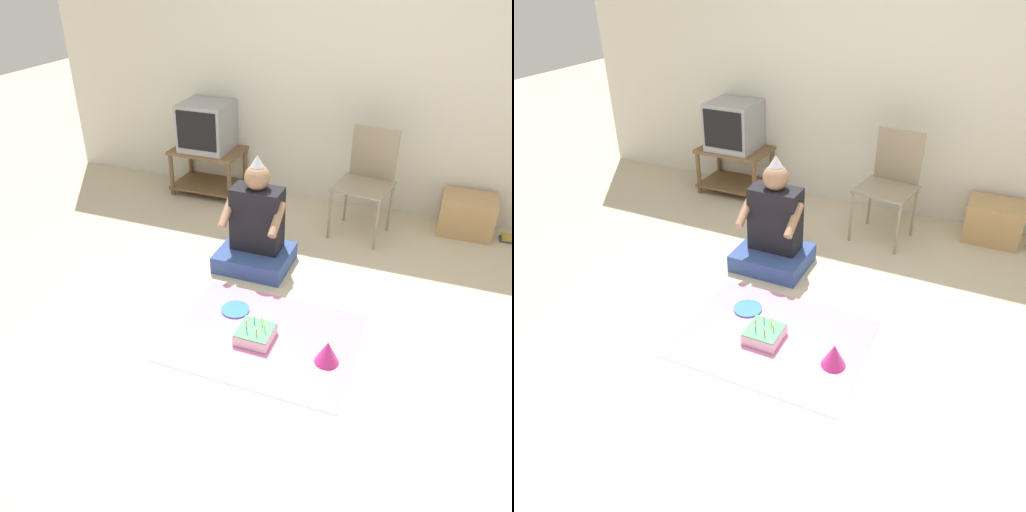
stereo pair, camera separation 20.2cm
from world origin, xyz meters
TOP-DOWN VIEW (x-y plane):
  - ground_plane at (0.00, 0.00)m, footprint 16.00×16.00m
  - wall_back at (0.00, 2.12)m, footprint 6.40×0.06m
  - tv_stand at (-1.46, 1.85)m, footprint 0.70×0.48m
  - tv at (-1.46, 1.85)m, footprint 0.47×0.46m
  - folding_chair at (0.19, 1.57)m, footprint 0.51×0.49m
  - cardboard_box_stack at (1.06, 1.87)m, footprint 0.45×0.37m
  - person_seated at (-0.49, 0.70)m, footprint 0.56×0.49m
  - party_cloth at (-0.11, -0.14)m, footprint 1.19×0.93m
  - birthday_cake at (-0.16, -0.18)m, footprint 0.23×0.23m
  - party_hat_blue at (0.32, -0.22)m, footprint 0.15×0.15m
  - paper_plate at (-0.40, 0.06)m, footprint 0.20×0.20m

SIDE VIEW (x-z plane):
  - ground_plane at x=0.00m, z-range 0.00..0.00m
  - party_cloth at x=-0.11m, z-range 0.00..0.01m
  - paper_plate at x=-0.40m, z-range 0.01..0.02m
  - birthday_cake at x=-0.16m, z-range -0.02..0.11m
  - party_hat_blue at x=0.32m, z-range 0.01..0.16m
  - cardboard_box_stack at x=1.06m, z-range 0.00..0.34m
  - tv_stand at x=-1.46m, z-range 0.05..0.51m
  - person_seated at x=-0.49m, z-range -0.16..0.75m
  - folding_chair at x=0.19m, z-range 0.08..0.99m
  - tv at x=-1.46m, z-range 0.46..0.93m
  - wall_back at x=0.00m, z-range 0.00..2.55m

